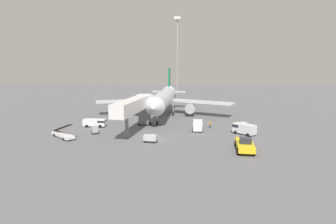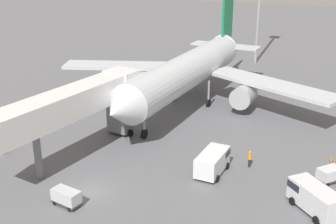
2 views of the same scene
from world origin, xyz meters
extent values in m
plane|color=slate|center=(0.00, 0.00, 0.00)|extent=(300.00, 300.00, 0.00)
cylinder|color=silver|center=(-0.78, 24.06, 5.08)|extent=(5.41, 29.52, 4.61)
cone|color=silver|center=(-1.23, 7.63, 5.08)|extent=(4.61, 3.60, 4.52)
cone|color=silver|center=(-0.30, 41.46, 5.42)|extent=(4.53, 5.53, 4.38)
cube|color=#147A47|center=(-0.34, 40.11, 9.69)|extent=(0.48, 4.26, 7.38)
cube|color=silver|center=(2.42, 39.65, 5.66)|extent=(5.61, 3.25, 0.24)
cube|color=silver|center=(-3.11, 39.80, 5.66)|extent=(5.61, 3.25, 0.24)
cube|color=silver|center=(10.06, 26.51, 4.04)|extent=(18.90, 11.41, 0.44)
cube|color=silver|center=(-11.46, 27.10, 4.04)|extent=(19.07, 10.54, 0.44)
cylinder|color=#A8A8AD|center=(6.84, 25.49, 2.34)|extent=(2.91, 3.73, 2.81)
cylinder|color=#A8A8AD|center=(-8.31, 25.91, 2.34)|extent=(2.91, 3.73, 2.81)
cylinder|color=gray|center=(-1.09, 12.60, 2.12)|extent=(0.28, 0.28, 3.15)
cylinder|color=black|center=(-1.09, 12.60, 0.55)|extent=(0.38, 1.11, 1.10)
cylinder|color=gray|center=(1.92, 25.75, 2.12)|extent=(0.28, 0.28, 3.15)
cylinder|color=black|center=(1.92, 25.75, 0.55)|extent=(0.38, 1.11, 1.10)
cylinder|color=gray|center=(-3.38, 25.90, 2.12)|extent=(0.28, 0.28, 3.15)
cylinder|color=black|center=(-3.38, 25.90, 0.55)|extent=(0.38, 1.11, 1.10)
cube|color=silver|center=(-5.31, 3.78, 6.13)|extent=(5.20, 17.91, 2.70)
cube|color=red|center=(-6.82, 3.97, 6.13)|extent=(1.91, 14.73, 0.44)
cube|color=silver|center=(-4.12, 13.14, 6.13)|extent=(3.78, 3.21, 2.84)
cube|color=#232833|center=(-3.96, 14.43, 6.38)|extent=(3.30, 0.65, 0.90)
cube|color=slate|center=(-4.20, 12.55, 2.59)|extent=(2.76, 2.11, 4.38)
cylinder|color=black|center=(-5.61, 12.72, 0.40)|extent=(0.40, 0.83, 0.80)
cylinder|color=black|center=(-2.78, 12.37, 0.40)|extent=(0.40, 0.83, 0.80)
cylinder|color=slate|center=(-5.76, 0.28, 2.39)|extent=(0.70, 0.70, 4.78)
cube|color=white|center=(-15.82, 9.76, 1.06)|extent=(5.27, 1.96, 1.54)
cube|color=#1E232D|center=(-14.03, 9.76, 1.40)|extent=(1.69, 1.98, 0.49)
cylinder|color=black|center=(-14.19, 10.70, 0.34)|extent=(0.68, 0.35, 0.68)
cylinder|color=black|center=(-14.19, 8.83, 0.34)|extent=(0.68, 0.35, 0.68)
cylinder|color=black|center=(-17.46, 10.69, 0.34)|extent=(0.68, 0.35, 0.68)
cylinder|color=black|center=(-17.45, 8.82, 0.34)|extent=(0.68, 0.35, 0.68)
cube|color=white|center=(8.71, 7.97, 1.22)|extent=(2.17, 4.61, 1.87)
cube|color=#1E232D|center=(8.75, 9.52, 1.63)|extent=(2.12, 1.51, 0.60)
cylinder|color=black|center=(7.76, 9.41, 0.34)|extent=(0.39, 0.69, 0.68)
cylinder|color=black|center=(9.73, 9.36, 0.34)|extent=(0.39, 0.69, 0.68)
cylinder|color=black|center=(7.69, 6.58, 0.34)|extent=(0.39, 0.69, 0.68)
cylinder|color=black|center=(9.66, 6.54, 0.34)|extent=(0.39, 0.69, 0.68)
cube|color=silver|center=(18.53, 5.25, 1.27)|extent=(4.88, 4.74, 1.96)
cube|color=#1E232D|center=(17.32, 6.37, 1.70)|extent=(2.49, 2.52, 0.63)
cylinder|color=black|center=(16.79, 5.58, 0.34)|extent=(0.74, 0.72, 0.68)
cylinder|color=black|center=(18.07, 6.96, 0.34)|extent=(0.74, 0.72, 0.68)
cylinder|color=black|center=(18.98, 3.53, 0.34)|extent=(0.74, 0.72, 0.68)
cylinder|color=black|center=(20.27, 4.92, 0.34)|extent=(0.74, 0.72, 0.68)
cube|color=#38383D|center=(19.16, 10.94, 0.29)|extent=(2.43, 2.57, 0.22)
cube|color=silver|center=(19.16, 10.94, 0.90)|extent=(2.43, 2.57, 1.00)
cylinder|color=black|center=(19.18, 11.93, 0.18)|extent=(0.32, 0.36, 0.36)
cylinder|color=black|center=(18.19, 10.72, 0.18)|extent=(0.32, 0.36, 0.36)
cylinder|color=black|center=(19.14, 9.95, 0.18)|extent=(0.32, 0.36, 0.36)
cube|color=#38383D|center=(-0.54, -2.54, 0.29)|extent=(2.65, 1.58, 0.22)
cube|color=silver|center=(-0.54, -2.54, 0.92)|extent=(2.65, 1.58, 1.04)
cylinder|color=black|center=(-1.49, -2.96, 0.18)|extent=(0.37, 0.17, 0.36)
cylinder|color=black|center=(-1.32, -1.86, 0.18)|extent=(0.37, 0.17, 0.36)
cylinder|color=black|center=(0.23, -3.22, 0.18)|extent=(0.37, 0.17, 0.36)
cylinder|color=black|center=(0.40, -2.12, 0.18)|extent=(0.37, 0.17, 0.36)
cube|color=#38383D|center=(-13.56, 3.32, 0.29)|extent=(2.05, 2.39, 0.22)
cube|color=#999EA5|center=(-13.56, 3.32, 0.96)|extent=(2.05, 2.39, 1.13)
cylinder|color=black|center=(-12.72, 2.95, 0.18)|extent=(0.27, 0.38, 0.36)
cylinder|color=black|center=(-13.35, 4.22, 0.18)|extent=(0.27, 0.38, 0.36)
cylinder|color=#1E2333|center=(11.65, 10.74, 0.41)|extent=(0.31, 0.31, 0.83)
cylinder|color=orange|center=(11.65, 10.74, 1.15)|extent=(0.41, 0.41, 0.65)
sphere|color=tan|center=(11.65, 10.74, 1.61)|extent=(0.22, 0.22, 0.22)
cube|color=black|center=(18.95, 15.43, 0.01)|extent=(0.35, 0.35, 0.03)
cone|color=orange|center=(18.95, 15.43, 0.28)|extent=(0.29, 0.29, 0.51)
camera|label=1|loc=(7.26, -54.19, 14.89)|focal=30.00mm
camera|label=2|loc=(20.55, -27.84, 20.31)|focal=46.66mm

